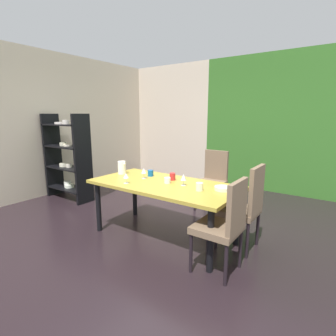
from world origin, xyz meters
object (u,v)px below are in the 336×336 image
object	(u,v)px
wine_glass_center	(126,176)
cup_corner	(151,173)
chair_head_far	(213,177)
pitcher_east	(122,167)
dining_table	(164,189)
wine_glass_north	(183,178)
cup_near_window	(167,180)
chair_right_near	(225,222)
chair_right_far	(246,204)
wine_glass_south	(144,171)
serving_bowl_left	(223,188)
cup_near_shelf	(199,187)
display_shelf	(67,157)
cup_west	(172,177)

from	to	relation	value
wine_glass_center	cup_corner	size ratio (longest dim) A/B	1.55
chair_head_far	pitcher_east	world-z (taller)	chair_head_far
dining_table	wine_glass_north	world-z (taller)	wine_glass_north
wine_glass_center	cup_near_window	size ratio (longest dim) A/B	1.64
cup_near_window	wine_glass_center	bearing A→B (deg)	-143.48
dining_table	chair_right_near	distance (m)	1.02
chair_right_far	cup_near_window	world-z (taller)	chair_right_far
wine_glass_south	serving_bowl_left	distance (m)	1.13
cup_corner	dining_table	bearing A→B (deg)	-27.92
dining_table	cup_near_shelf	world-z (taller)	cup_near_shelf
chair_right_near	display_shelf	size ratio (longest dim) A/B	0.61
wine_glass_south	chair_right_far	bearing A→B (deg)	11.00
dining_table	chair_right_far	size ratio (longest dim) A/B	1.85
cup_west	cup_near_shelf	bearing A→B (deg)	-23.25
chair_right_near	pitcher_east	world-z (taller)	chair_right_near
chair_right_near	wine_glass_center	bearing A→B (deg)	89.46
display_shelf	cup_near_window	bearing A→B (deg)	-5.48
dining_table	cup_west	size ratio (longest dim) A/B	19.73
dining_table	wine_glass_center	xyz separation A→B (m)	(-0.39, -0.29, 0.18)
dining_table	cup_west	world-z (taller)	cup_west
chair_right_far	wine_glass_north	distance (m)	0.80
cup_near_window	pitcher_east	world-z (taller)	pitcher_east
chair_right_far	wine_glass_center	world-z (taller)	chair_right_far
cup_west	wine_glass_north	bearing A→B (deg)	-28.41
wine_glass_center	cup_near_window	distance (m)	0.53
cup_near_window	dining_table	bearing A→B (deg)	-145.10
wine_glass_north	chair_head_far	bearing A→B (deg)	99.67
cup_corner	chair_head_far	bearing A→B (deg)	69.73
wine_glass_south	cup_near_shelf	world-z (taller)	wine_glass_south
cup_near_window	wine_glass_south	bearing A→B (deg)	178.11
dining_table	wine_glass_center	size ratio (longest dim) A/B	14.22
dining_table	wine_glass_center	distance (m)	0.51
wine_glass_south	pitcher_east	bearing A→B (deg)	175.81
pitcher_east	serving_bowl_left	bearing A→B (deg)	2.48
chair_right_far	cup_near_window	bearing A→B (deg)	106.31
dining_table	display_shelf	bearing A→B (deg)	173.84
wine_glass_north	display_shelf	bearing A→B (deg)	175.45
display_shelf	cup_near_window	world-z (taller)	display_shelf
chair_right_near	wine_glass_north	bearing A→B (deg)	63.68
chair_right_near	cup_near_shelf	xyz separation A→B (m)	(-0.44, 0.26, 0.23)
dining_table	display_shelf	distance (m)	2.49
chair_head_far	display_shelf	size ratio (longest dim) A/B	0.62
cup_west	pitcher_east	bearing A→B (deg)	-171.85
serving_bowl_left	chair_head_far	bearing A→B (deg)	120.15
wine_glass_south	cup_near_shelf	distance (m)	0.91
serving_bowl_left	wine_glass_south	bearing A→B (deg)	-174.82
chair_right_far	display_shelf	xyz separation A→B (m)	(-3.45, -0.03, 0.24)
wine_glass_south	cup_corner	size ratio (longest dim) A/B	1.66
wine_glass_south	cup_west	world-z (taller)	wine_glass_south
display_shelf	wine_glass_center	world-z (taller)	display_shelf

